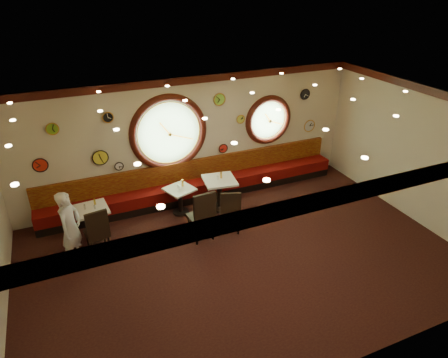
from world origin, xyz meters
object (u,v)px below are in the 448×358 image
condiment_c_salt (217,177)px  condiment_b_pepper (180,188)px  condiment_a_salt (85,207)px  chair_b (203,213)px  condiment_c_bottle (221,175)px  table_c (220,190)px  condiment_b_salt (178,186)px  chair_c (230,209)px  condiment_c_pepper (218,178)px  condiment_b_bottle (183,183)px  table_a (93,219)px  condiment_a_bottle (95,202)px  waiter (71,228)px  chair_a (97,229)px  condiment_a_pepper (95,207)px  table_b (180,198)px

condiment_c_salt → condiment_b_pepper: (-0.95, 0.10, -0.14)m
condiment_b_pepper → condiment_a_salt: bearing=-176.5°
chair_b → condiment_c_bottle: (0.92, 1.12, 0.21)m
table_c → condiment_b_salt: (-0.99, 0.26, 0.21)m
chair_c → condiment_c_pepper: bearing=101.5°
condiment_c_bottle → chair_c: bearing=-102.7°
condiment_c_bottle → condiment_b_bottle: bearing=165.2°
chair_b → condiment_a_salt: bearing=149.9°
table_c → condiment_c_salt: 0.36m
table_a → condiment_a_salt: (-0.12, 0.02, 0.34)m
condiment_a_bottle → condiment_b_bottle: bearing=4.6°
chair_c → waiter: (-3.36, 0.35, 0.18)m
condiment_b_salt → waiter: waiter is taller
chair_b → chair_c: (0.67, 0.02, -0.08)m
chair_a → condiment_a_salt: (-0.15, 0.67, 0.20)m
condiment_c_pepper → condiment_c_salt: bearing=92.6°
table_a → condiment_a_pepper: bearing=-36.0°
chair_a → condiment_b_pepper: (2.06, 0.80, 0.13)m
table_a → condiment_b_bottle: bearing=7.9°
condiment_a_pepper → condiment_b_bottle: 2.16m
chair_a → condiment_a_pepper: 0.63m
table_a → condiment_c_salt: bearing=1.1°
table_a → condiment_c_bottle: 3.17m
chair_b → condiment_a_pepper: bearing=149.5°
condiment_b_bottle → condiment_c_salt: bearing=-17.0°
condiment_c_salt → waiter: bearing=-167.9°
table_b → condiment_b_pepper: (-0.02, -0.06, 0.31)m
condiment_a_pepper → waiter: bearing=-130.5°
condiment_c_pepper → waiter: (-3.50, -0.71, -0.08)m
condiment_b_salt → condiment_a_pepper: size_ratio=0.94×
table_b → chair_b: size_ratio=1.05×
condiment_a_salt → condiment_c_salt: bearing=0.7°
condiment_a_salt → condiment_b_salt: condiment_a_salt is taller
condiment_a_pepper → condiment_a_bottle: size_ratio=0.69×
chair_b → condiment_b_pepper: size_ratio=6.93×
table_c → chair_a: size_ratio=1.28×
table_c → condiment_b_pepper: 1.02m
condiment_a_pepper → condiment_a_bottle: 0.20m
chair_a → condiment_c_salt: size_ratio=7.80×
condiment_a_salt → condiment_a_bottle: size_ratio=0.80×
condiment_b_bottle → condiment_a_salt: bearing=-173.0°
condiment_b_pepper → condiment_b_salt: bearing=91.1°
condiment_a_salt → condiment_b_bottle: 2.35m
condiment_a_salt → condiment_b_pepper: (2.21, 0.14, -0.07)m
waiter → condiment_c_pepper: bearing=-44.6°
table_c → condiment_a_salt: size_ratio=7.70×
chair_b → condiment_c_pepper: bearing=47.8°
condiment_c_pepper → waiter: 3.57m
table_c → condiment_c_bottle: condiment_c_bottle is taller
condiment_b_bottle → condiment_c_bottle: condiment_c_bottle is taller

